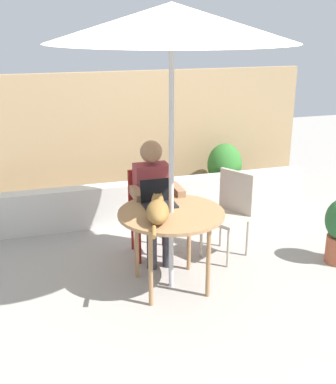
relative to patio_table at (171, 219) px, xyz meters
name	(u,v)px	position (x,y,z in m)	size (l,w,h in m)	color
ground_plane	(171,286)	(0.00, 0.00, -0.67)	(14.00, 14.00, 0.00)	gray
fence_back	(119,139)	(0.00, 2.34, 0.19)	(5.03, 0.08, 1.73)	tan
planter_wall_low	(133,203)	(0.00, 1.60, -0.42)	(4.52, 0.20, 0.50)	beige
patio_table	(171,219)	(0.00, 0.00, 0.00)	(0.95, 0.95, 0.74)	#9E754C
patio_umbrella	(172,23)	(0.00, 0.00, 1.64)	(2.00, 2.00, 2.46)	#B7B7BC
chair_occupied	(149,205)	(0.00, 0.77, -0.15)	(0.40, 0.40, 0.88)	maroon
chair_empty	(230,208)	(0.78, 0.47, -0.15)	(0.55, 0.55, 0.88)	#B2A899
person_seated	(153,195)	(0.00, 0.62, 0.02)	(0.48, 0.48, 1.22)	maroon
laptop	(158,197)	(-0.06, 0.23, 0.13)	(0.30, 0.26, 0.21)	black
cat	(158,211)	(-0.16, -0.15, 0.15)	(0.29, 0.63, 0.17)	olive
potted_plant_near_fence	(224,172)	(1.34, 1.95, -0.25)	(0.46, 0.46, 0.80)	#595654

